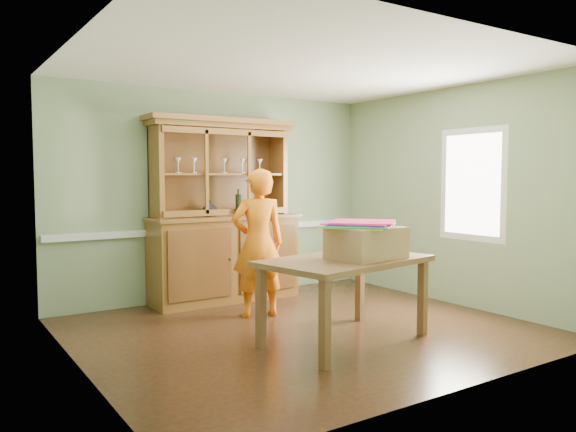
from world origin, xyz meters
TOP-DOWN VIEW (x-y plane):
  - floor at (0.00, 0.00)m, footprint 4.50×4.50m
  - ceiling at (0.00, 0.00)m, footprint 4.50×4.50m
  - wall_back at (0.00, 2.00)m, footprint 4.50×0.00m
  - wall_left at (-2.25, 0.00)m, footprint 0.00×4.00m
  - wall_right at (2.25, 0.00)m, footprint 0.00×4.00m
  - wall_front at (0.00, -2.00)m, footprint 4.50×0.00m
  - chair_rail at (0.00, 1.98)m, footprint 4.41×0.05m
  - framed_map at (-2.23, 0.30)m, footprint 0.03×0.60m
  - window_panel at (2.23, -0.30)m, footprint 0.03×0.96m
  - china_hutch at (-0.07, 1.73)m, footprint 1.98×0.65m
  - dining_table at (0.08, -0.56)m, footprint 1.77×1.25m
  - cardboard_box at (0.24, -0.68)m, footprint 0.69×0.57m
  - kite_stack at (0.19, -0.65)m, footprint 0.83×0.83m
  - person at (-0.12, 0.77)m, footprint 0.70×0.56m

SIDE VIEW (x-z plane):
  - floor at x=0.00m, z-range 0.00..0.00m
  - dining_table at x=0.08m, z-range 0.31..1.12m
  - china_hutch at x=-0.07m, z-range -0.35..1.98m
  - person at x=-0.12m, z-range 0.00..1.68m
  - chair_rail at x=0.00m, z-range 0.86..0.94m
  - cardboard_box at x=0.24m, z-range 0.81..1.11m
  - kite_stack at x=0.19m, z-range 1.11..1.17m
  - wall_back at x=0.00m, z-range -0.90..3.60m
  - wall_left at x=-2.25m, z-range -0.65..3.35m
  - wall_right at x=2.25m, z-range -0.65..3.35m
  - wall_front at x=0.00m, z-range -0.90..3.60m
  - window_panel at x=2.23m, z-range 0.82..2.18m
  - framed_map at x=-2.23m, z-range 1.32..1.78m
  - ceiling at x=0.00m, z-range 2.70..2.70m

